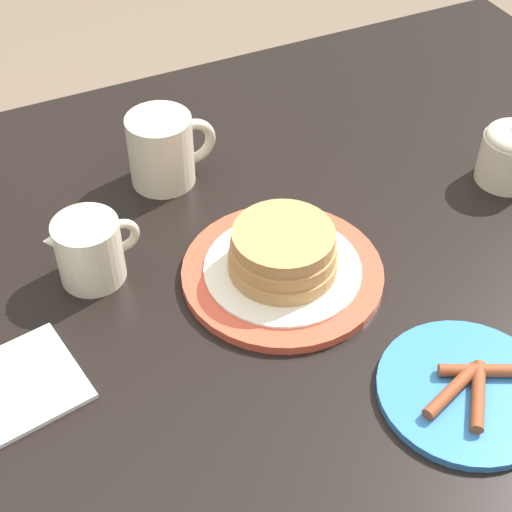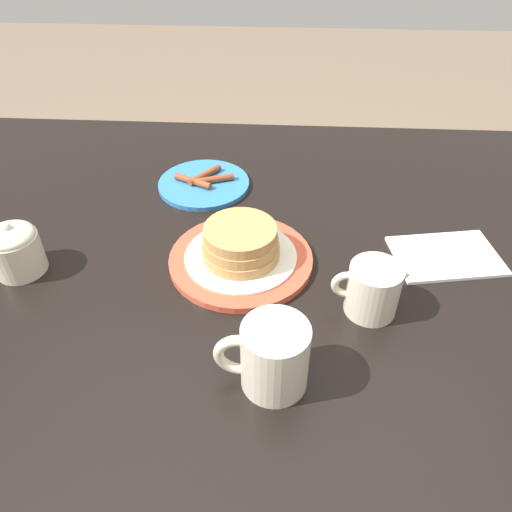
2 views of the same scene
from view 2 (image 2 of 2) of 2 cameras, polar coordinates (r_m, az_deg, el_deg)
ground_plane at (r=1.44m, az=0.19°, el=-22.66°), size 8.00×8.00×0.00m
dining_table at (r=0.93m, az=0.27°, el=-4.80°), size 1.43×1.04×0.72m
pancake_plate at (r=0.84m, az=-1.76°, el=0.64°), size 0.24×0.24×0.07m
side_plate_bacon at (r=1.05m, az=-5.98°, el=8.26°), size 0.19×0.19×0.02m
coffee_mug at (r=0.65m, az=1.85°, el=-11.35°), size 0.12×0.09×0.10m
creamer_pitcher at (r=0.76m, az=13.30°, el=-3.64°), size 0.12×0.08×0.09m
sugar_bowl at (r=0.90m, az=-25.85°, el=0.76°), size 0.08×0.08×0.10m
napkin at (r=0.92m, az=20.87°, el=0.01°), size 0.20×0.15×0.01m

